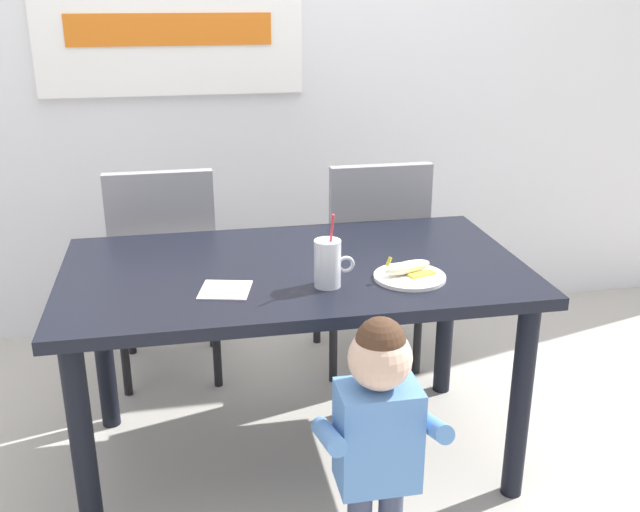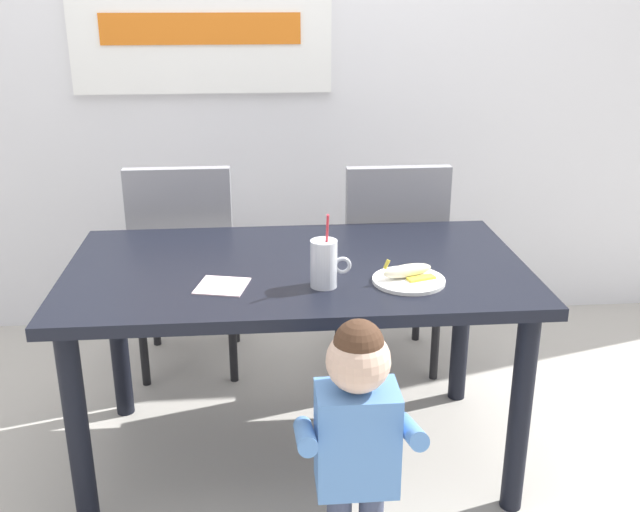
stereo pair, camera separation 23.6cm
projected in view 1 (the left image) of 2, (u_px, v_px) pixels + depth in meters
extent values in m
plane|color=#B7B2A8|center=(297.00, 455.00, 2.71)|extent=(24.00, 24.00, 0.00)
cube|color=silver|center=(249.00, 27.00, 3.38)|extent=(6.40, 0.12, 2.90)
cube|color=white|center=(170.00, 29.00, 3.24)|extent=(1.18, 0.04, 0.57)
cube|color=orange|center=(170.00, 30.00, 3.22)|extent=(0.90, 0.01, 0.14)
cube|color=black|center=(294.00, 271.00, 2.45)|extent=(1.53, 0.86, 0.04)
cylinder|color=black|center=(83.00, 450.00, 2.14)|extent=(0.07, 0.07, 0.71)
cylinder|color=black|center=(520.00, 402.00, 2.39)|extent=(0.07, 0.07, 0.71)
cylinder|color=black|center=(103.00, 343.00, 2.78)|extent=(0.07, 0.07, 0.71)
cylinder|color=black|center=(446.00, 314.00, 3.03)|extent=(0.07, 0.07, 0.71)
cube|color=gray|center=(167.00, 276.00, 3.17)|extent=(0.44, 0.44, 0.06)
cube|color=gray|center=(162.00, 231.00, 2.89)|extent=(0.42, 0.05, 0.48)
cylinder|color=black|center=(212.00, 306.00, 3.46)|extent=(0.04, 0.04, 0.42)
cylinder|color=black|center=(129.00, 312.00, 3.39)|extent=(0.04, 0.04, 0.42)
cylinder|color=black|center=(216.00, 342.00, 3.11)|extent=(0.04, 0.04, 0.42)
cylinder|color=black|center=(124.00, 350.00, 3.04)|extent=(0.04, 0.04, 0.42)
cube|color=gray|center=(366.00, 267.00, 3.27)|extent=(0.44, 0.44, 0.06)
cube|color=gray|center=(380.00, 223.00, 3.00)|extent=(0.42, 0.05, 0.48)
cylinder|color=black|center=(393.00, 296.00, 3.57)|extent=(0.04, 0.04, 0.42)
cylinder|color=black|center=(317.00, 302.00, 3.50)|extent=(0.04, 0.04, 0.42)
cylinder|color=black|center=(418.00, 330.00, 3.22)|extent=(0.04, 0.04, 0.42)
cylinder|color=black|center=(333.00, 337.00, 3.15)|extent=(0.04, 0.04, 0.42)
cube|color=#598CD1|center=(378.00, 436.00, 1.97)|extent=(0.22, 0.15, 0.30)
sphere|color=beige|center=(380.00, 358.00, 1.89)|extent=(0.17, 0.17, 0.17)
sphere|color=#472D1E|center=(381.00, 342.00, 1.88)|extent=(0.13, 0.13, 0.13)
cylinder|color=#598CD1|center=(328.00, 436.00, 1.92)|extent=(0.05, 0.24, 0.13)
cylinder|color=#598CD1|center=(430.00, 425.00, 1.97)|extent=(0.05, 0.24, 0.13)
cylinder|color=silver|center=(327.00, 263.00, 2.25)|extent=(0.08, 0.08, 0.15)
cylinder|color=beige|center=(327.00, 272.00, 2.26)|extent=(0.07, 0.07, 0.08)
torus|color=silver|center=(346.00, 264.00, 2.27)|extent=(0.06, 0.01, 0.06)
cylinder|color=#E5333F|center=(331.00, 243.00, 2.23)|extent=(0.01, 0.09, 0.21)
cylinder|color=white|center=(410.00, 277.00, 2.34)|extent=(0.23, 0.23, 0.01)
ellipsoid|color=#F4EAC6|center=(408.00, 267.00, 2.34)|extent=(0.18, 0.09, 0.04)
cube|color=yellow|center=(422.00, 274.00, 2.33)|extent=(0.10, 0.06, 0.01)
cube|color=yellow|center=(406.00, 267.00, 2.39)|extent=(0.10, 0.06, 0.01)
cylinder|color=yellow|center=(389.00, 262.00, 2.29)|extent=(0.03, 0.02, 0.03)
cube|color=silver|center=(225.00, 290.00, 2.24)|extent=(0.18, 0.18, 0.00)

